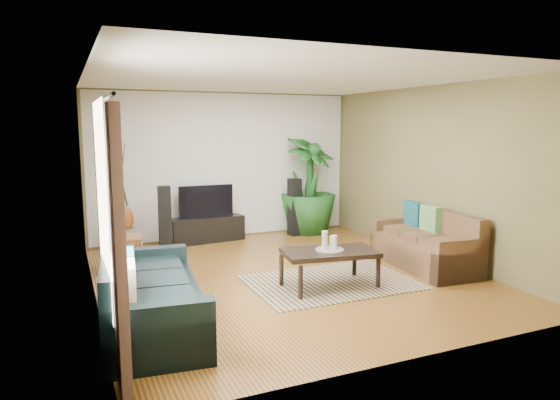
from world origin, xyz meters
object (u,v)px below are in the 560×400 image
television (206,201)px  side_table (124,254)px  coffee_table (330,269)px  potted_plant (309,185)px  sofa_right (424,239)px  pedestal (125,239)px  tv_stand (207,229)px  speaker_right (294,207)px  sofa_left (152,287)px  vase (124,219)px  speaker_left (165,219)px

television → side_table: 2.17m
coffee_table → television: size_ratio=1.21×
potted_plant → sofa_right: bearing=-80.6°
television → pedestal: size_ratio=2.77×
tv_stand → side_table: bearing=-145.4°
sofa_right → television: size_ratio=1.80×
speaker_right → tv_stand: bearing=167.9°
coffee_table → television: television is taller
sofa_right → side_table: size_ratio=3.42×
speaker_right → television: bearing=167.9°
sofa_right → tv_stand: bearing=-134.4°
sofa_left → pedestal: (0.11, 3.55, -0.25)m
pedestal → side_table: 1.40m
sofa_left → sofa_right: 4.12m
potted_plant → vase: bearing=179.3°
speaker_left → side_table: size_ratio=2.11×
coffee_table → pedestal: coffee_table is taller
side_table → tv_stand: bearing=41.1°
tv_stand → pedestal: size_ratio=3.77×
tv_stand → potted_plant: size_ratio=0.71×
sofa_right → sofa_left: bearing=-76.3°
tv_stand → television: television is taller
sofa_right → side_table: sofa_right is taller
speaker_right → potted_plant: potted_plant is taller
speaker_left → potted_plant: (2.86, 0.34, 0.40)m
coffee_table → speaker_left: size_ratio=1.09×
potted_plant → television: bearing=178.9°
sofa_left → speaker_left: speaker_left is taller
television → sofa_right: bearing=-49.0°
coffee_table → vase: (-2.21, 3.17, 0.28)m
speaker_left → speaker_right: (2.50, 0.22, 0.00)m
speaker_left → vase: size_ratio=2.40×
potted_plant → vase: size_ratio=4.14×
sofa_left → side_table: size_ratio=4.25×
sofa_right → speaker_left: 4.18m
speaker_right → side_table: (-3.28, -1.23, -0.29)m
sofa_left → vase: size_ratio=4.83×
tv_stand → speaker_right: (1.69, -0.16, 0.32)m
speaker_left → pedestal: bearing=152.4°
sofa_right → tv_stand: size_ratio=1.32×
coffee_table → tv_stand: size_ratio=0.89×
sofa_right → speaker_right: speaker_right is taller
sofa_left → television: (1.55, 3.55, 0.32)m
tv_stand → speaker_left: (-0.81, -0.38, 0.32)m
coffee_table → speaker_left: bearing=128.8°
tv_stand → vase: vase is taller
potted_plant → side_table: size_ratio=3.64×
potted_plant → side_table: (-3.63, -1.35, -0.69)m
sofa_right → side_table: 4.38m
speaker_right → pedestal: speaker_right is taller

